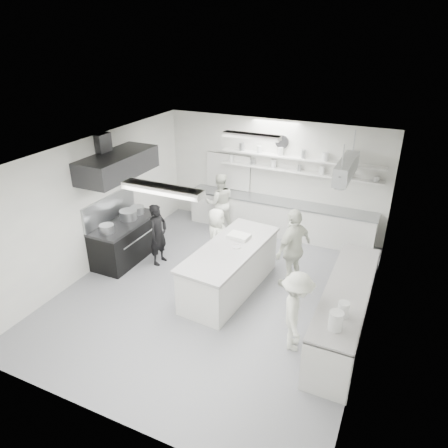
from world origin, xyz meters
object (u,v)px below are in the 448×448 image
at_px(prep_island, 230,269).
at_px(cook_stove, 158,234).
at_px(stove, 126,241).
at_px(back_counter, 278,218).
at_px(right_counter, 345,311).
at_px(cook_back, 220,203).

bearing_deg(prep_island, cook_stove, 175.68).
bearing_deg(stove, cook_stove, 9.58).
bearing_deg(stove, back_counter, 43.99).
xyz_separation_m(stove, prep_island, (2.81, -0.18, 0.03)).
relative_size(right_counter, prep_island, 1.26).
relative_size(right_counter, cook_stove, 2.22).
bearing_deg(cook_back, back_counter, 163.45).
xyz_separation_m(stove, back_counter, (2.90, 2.80, 0.01)).
bearing_deg(right_counter, cook_stove, 170.45).
distance_m(prep_island, cook_stove, 2.01).
bearing_deg(prep_island, stove, -178.70).
distance_m(back_counter, cook_stove, 3.37).
relative_size(prep_island, cook_stove, 1.76).
relative_size(back_counter, right_counter, 1.52).
height_order(back_counter, cook_stove, cook_stove).
height_order(back_counter, right_counter, right_counter).
distance_m(stove, back_counter, 4.03).
distance_m(stove, prep_island, 2.81).
height_order(right_counter, prep_island, prep_island).
xyz_separation_m(back_counter, cook_back, (-1.52, -0.46, 0.35)).
bearing_deg(right_counter, prep_island, 170.20).
height_order(stove, right_counter, right_counter).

